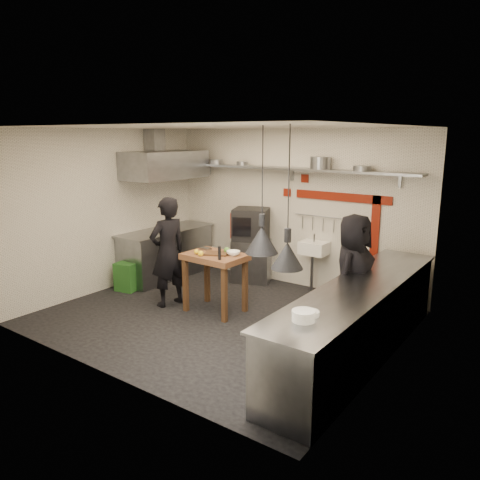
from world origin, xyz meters
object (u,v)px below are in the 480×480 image
Objects in this scene: oven_stand at (252,260)px; chef_right at (353,275)px; prep_table at (215,283)px; chef_left at (168,252)px; green_bin at (128,276)px; combi_oven at (251,224)px.

oven_stand is 2.79m from chef_right.
oven_stand is at bearing 105.95° from prep_table.
chef_left is 2.90m from chef_right.
chef_right reaches higher than green_bin.
combi_oven is 2.40m from green_bin.
combi_oven is 0.37× the size of chef_right.
oven_stand is 1.70m from prep_table.
prep_table is at bearing -97.85° from oven_stand.
combi_oven is 1.76m from prep_table.
prep_table is 0.52× the size of chef_left.
prep_table is 2.12m from chef_right.
chef_left is (1.11, -0.11, 0.63)m from green_bin.
oven_stand is at bearing 63.51° from chef_right.
oven_stand is 1.30× the size of combi_oven.
combi_oven reaches higher than green_bin.
prep_table is (0.43, -1.65, 0.06)m from oven_stand.
prep_table is at bearing -97.76° from combi_oven.
chef_left reaches higher than combi_oven.
combi_oven is 1.85m from chef_left.
prep_table is at bearing 117.16° from chef_left.
green_bin is (-1.47, -1.69, -0.84)m from combi_oven.
combi_oven is (0.01, -0.05, 0.69)m from oven_stand.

